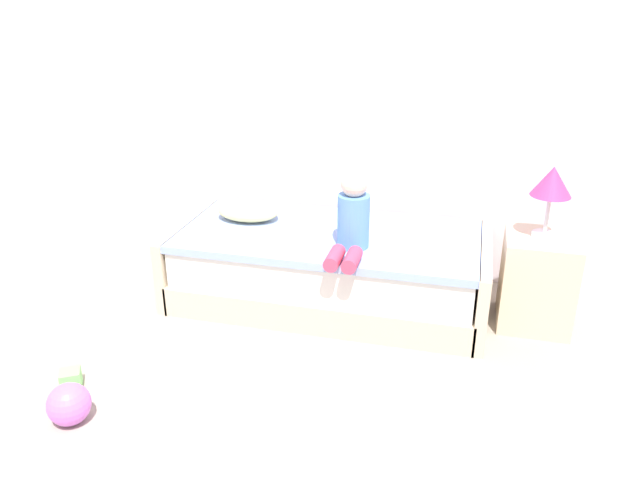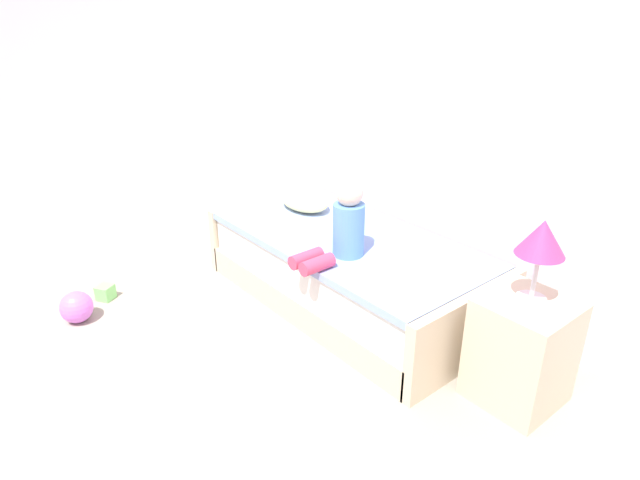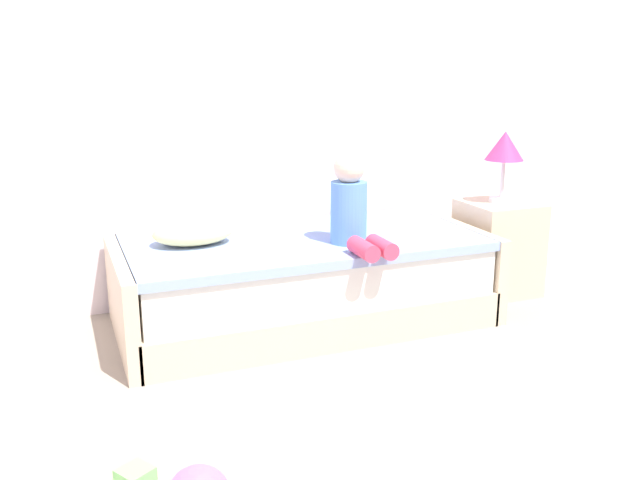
% 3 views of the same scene
% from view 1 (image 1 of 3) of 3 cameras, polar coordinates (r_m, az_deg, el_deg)
% --- Properties ---
extents(wall_rear, '(7.20, 0.10, 2.90)m').
position_cam_1_polar(wall_rear, '(4.40, 4.76, 14.97)').
color(wall_rear, white).
rests_on(wall_rear, ground).
extents(bed, '(2.11, 1.00, 0.50)m').
position_cam_1_polar(bed, '(4.21, 0.84, -2.51)').
color(bed, beige).
rests_on(bed, ground).
extents(nightstand, '(0.44, 0.44, 0.60)m').
position_cam_1_polar(nightstand, '(4.14, 19.44, -3.59)').
color(nightstand, beige).
rests_on(nightstand, ground).
extents(table_lamp, '(0.24, 0.24, 0.45)m').
position_cam_1_polar(table_lamp, '(3.91, 20.67, 4.79)').
color(table_lamp, silver).
rests_on(table_lamp, nightstand).
extents(child_figure, '(0.20, 0.51, 0.50)m').
position_cam_1_polar(child_figure, '(3.78, 2.98, 1.99)').
color(child_figure, '#598CD1').
rests_on(child_figure, bed).
extents(pillow, '(0.44, 0.30, 0.13)m').
position_cam_1_polar(pillow, '(4.34, -6.67, 2.72)').
color(pillow, '#F2E58C').
rests_on(pillow, bed).
extents(toy_ball, '(0.22, 0.22, 0.22)m').
position_cam_1_polar(toy_ball, '(3.41, -22.23, -13.90)').
color(toy_ball, '#CC66D8').
rests_on(toy_ball, ground).
extents(toy_block, '(0.15, 0.15, 0.11)m').
position_cam_1_polar(toy_block, '(3.69, -22.08, -11.87)').
color(toy_block, '#7FD872').
rests_on(toy_block, ground).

